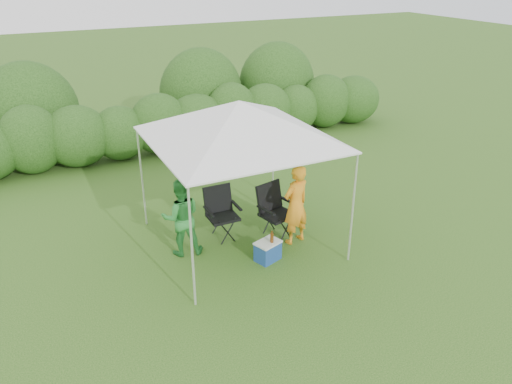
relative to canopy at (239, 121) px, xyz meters
name	(u,v)px	position (x,y,z in m)	size (l,w,h in m)	color
ground	(252,253)	(0.00, -0.50, -2.46)	(70.00, 70.00, 0.00)	#3B641F
hedge	(163,125)	(0.11, 5.50, -1.64)	(14.99, 1.53, 1.80)	#2B541A
canopy	(239,121)	(0.00, 0.00, 0.00)	(3.10, 3.10, 2.83)	silver
chair_right	(274,207)	(0.71, -0.04, -1.86)	(0.77, 0.72, 1.07)	black
chair_left	(221,209)	(-0.26, 0.38, -1.88)	(0.64, 0.58, 1.03)	black
man	(296,205)	(0.94, -0.48, -1.66)	(0.59, 0.39, 1.61)	orange
woman	(181,217)	(-1.16, 0.09, -1.71)	(0.74, 0.57, 1.51)	#2B8434
cooler	(268,251)	(0.16, -0.85, -2.27)	(0.54, 0.46, 0.38)	navy
bottle	(272,237)	(0.22, -0.89, -1.96)	(0.06, 0.06, 0.23)	#592D0C
lawn_toy	(329,149)	(4.28, 3.31, -2.31)	(0.62, 0.52, 0.31)	gold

